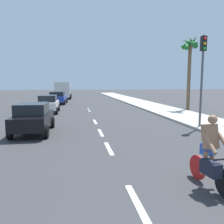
{
  "coord_description": "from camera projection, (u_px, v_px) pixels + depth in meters",
  "views": [
    {
      "loc": [
        -1.27,
        0.15,
        2.55
      ],
      "look_at": [
        0.59,
        11.63,
        1.1
      ],
      "focal_mm": 36.12,
      "sensor_mm": 36.0,
      "label": 1
    }
  ],
  "objects": [
    {
      "name": "lane_stripe_2",
      "position": [
        109.0,
        148.0,
        8.97
      ],
      "size": [
        0.16,
        1.8,
        0.01
      ],
      "primitive_type": "cube",
      "color": "white",
      "rests_on": "ground"
    },
    {
      "name": "sidewalk_strip",
      "position": [
        159.0,
        108.0,
        23.03
      ],
      "size": [
        3.6,
        80.0,
        0.14
      ],
      "primitive_type": "cube",
      "color": "#B2ADA3",
      "rests_on": "ground"
    },
    {
      "name": "lane_stripe_1",
      "position": [
        138.0,
        204.0,
        4.81
      ],
      "size": [
        0.16,
        1.8,
        0.01
      ],
      "primitive_type": "cube",
      "color": "white",
      "rests_on": "ground"
    },
    {
      "name": "parked_car_blue",
      "position": [
        58.0,
        97.0,
        28.82
      ],
      "size": [
        2.28,
        4.67,
        1.57
      ],
      "rotation": [
        0.0,
        0.0,
        -0.05
      ],
      "color": "#1E389E",
      "rests_on": "ground"
    },
    {
      "name": "ground_plane",
      "position": [
        90.0,
        113.0,
        19.96
      ],
      "size": [
        160.0,
        160.0,
        0.0
      ],
      "primitive_type": "plane",
      "color": "#38383A"
    },
    {
      "name": "palm_tree_far",
      "position": [
        190.0,
        53.0,
        20.93
      ],
      "size": [
        1.65,
        1.95,
        7.15
      ],
      "color": "brown",
      "rests_on": "ground"
    },
    {
      "name": "parked_car_white",
      "position": [
        48.0,
        104.0,
        19.85
      ],
      "size": [
        1.79,
        3.81,
        1.57
      ],
      "rotation": [
        0.0,
        0.0,
        0.0
      ],
      "color": "white",
      "rests_on": "ground"
    },
    {
      "name": "delivery_truck",
      "position": [
        63.0,
        90.0,
        38.53
      ],
      "size": [
        2.71,
        6.25,
        2.8
      ],
      "rotation": [
        0.0,
        0.0,
        -0.01
      ],
      "color": "#23478C",
      "rests_on": "ground"
    },
    {
      "name": "parked_car_black",
      "position": [
        33.0,
        117.0,
        11.68
      ],
      "size": [
        1.85,
        3.91,
        1.57
      ],
      "rotation": [
        0.0,
        0.0,
        -0.01
      ],
      "color": "black",
      "rests_on": "ground"
    },
    {
      "name": "traffic_signal",
      "position": [
        203.0,
        65.0,
        12.46
      ],
      "size": [
        0.28,
        0.33,
        5.2
      ],
      "color": "#4C4C51",
      "rests_on": "ground"
    },
    {
      "name": "lane_stripe_6",
      "position": [
        89.0,
        109.0,
        22.82
      ],
      "size": [
        0.16,
        1.8,
        0.01
      ],
      "primitive_type": "cube",
      "color": "white",
      "rests_on": "ground"
    },
    {
      "name": "lane_stripe_3",
      "position": [
        101.0,
        133.0,
        11.87
      ],
      "size": [
        0.16,
        1.8,
        0.01
      ],
      "primitive_type": "cube",
      "color": "white",
      "rests_on": "ground"
    },
    {
      "name": "lane_stripe_4",
      "position": [
        95.0,
        122.0,
        15.26
      ],
      "size": [
        0.16,
        1.8,
        0.01
      ],
      "primitive_type": "cube",
      "color": "white",
      "rests_on": "ground"
    },
    {
      "name": "cyclist",
      "position": [
        210.0,
        156.0,
        5.43
      ],
      "size": [
        0.65,
        1.71,
        1.82
      ],
      "rotation": [
        0.0,
        0.0,
        3.21
      ],
      "color": "black",
      "rests_on": "ground"
    },
    {
      "name": "lane_stripe_5",
      "position": [
        89.0,
        110.0,
        21.79
      ],
      "size": [
        0.16,
        1.8,
        0.01
      ],
      "primitive_type": "cube",
      "color": "white",
      "rests_on": "ground"
    }
  ]
}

